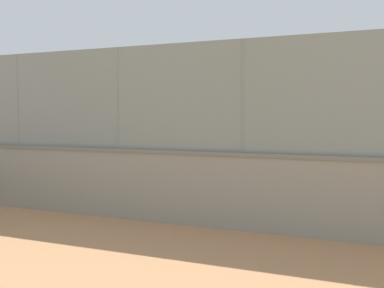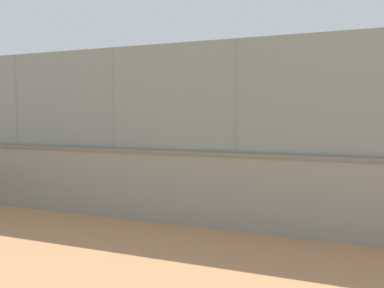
{
  "view_description": "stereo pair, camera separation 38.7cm",
  "coord_description": "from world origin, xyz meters",
  "px_view_note": "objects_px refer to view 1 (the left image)",
  "views": [
    {
      "loc": [
        -8.91,
        22.81,
        2.42
      ],
      "look_at": [
        -1.93,
        7.95,
        1.44
      ],
      "focal_mm": 45.8,
      "sensor_mm": 36.0,
      "label": 1
    },
    {
      "loc": [
        -9.26,
        22.65,
        2.42
      ],
      "look_at": [
        -1.93,
        7.95,
        1.44
      ],
      "focal_mm": 45.8,
      "sensor_mm": 36.0,
      "label": 2
    }
  ],
  "objects_px": {
    "player_crossing_court": "(165,158)",
    "sports_ball": "(304,170)",
    "courtside_bench": "(169,188)",
    "player_baseline_waiting": "(330,148)",
    "spare_ball_by_wall": "(8,192)"
  },
  "relations": [
    {
      "from": "player_crossing_court",
      "to": "sports_ball",
      "type": "bearing_deg",
      "value": -127.14
    },
    {
      "from": "sports_ball",
      "to": "courtside_bench",
      "type": "distance_m",
      "value": 9.24
    },
    {
      "from": "sports_ball",
      "to": "courtside_bench",
      "type": "height_order",
      "value": "courtside_bench"
    },
    {
      "from": "player_baseline_waiting",
      "to": "player_crossing_court",
      "type": "bearing_deg",
      "value": 50.22
    },
    {
      "from": "player_crossing_court",
      "to": "sports_ball",
      "type": "distance_m",
      "value": 6.49
    },
    {
      "from": "player_baseline_waiting",
      "to": "player_crossing_court",
      "type": "relative_size",
      "value": 1.13
    },
    {
      "from": "player_crossing_court",
      "to": "courtside_bench",
      "type": "distance_m",
      "value": 4.55
    },
    {
      "from": "courtside_bench",
      "to": "spare_ball_by_wall",
      "type": "bearing_deg",
      "value": 4.11
    },
    {
      "from": "spare_ball_by_wall",
      "to": "courtside_bench",
      "type": "distance_m",
      "value": 5.44
    },
    {
      "from": "sports_ball",
      "to": "spare_ball_by_wall",
      "type": "xyz_separation_m",
      "value": [
        7.07,
        9.47,
        -0.05
      ]
    },
    {
      "from": "player_crossing_court",
      "to": "player_baseline_waiting",
      "type": "bearing_deg",
      "value": -129.78
    },
    {
      "from": "sports_ball",
      "to": "courtside_bench",
      "type": "xyz_separation_m",
      "value": [
        1.66,
        9.08,
        0.38
      ]
    },
    {
      "from": "player_baseline_waiting",
      "to": "spare_ball_by_wall",
      "type": "bearing_deg",
      "value": 51.68
    },
    {
      "from": "player_crossing_court",
      "to": "courtside_bench",
      "type": "relative_size",
      "value": 0.94
    },
    {
      "from": "player_crossing_court",
      "to": "spare_ball_by_wall",
      "type": "distance_m",
      "value": 5.44
    }
  ]
}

